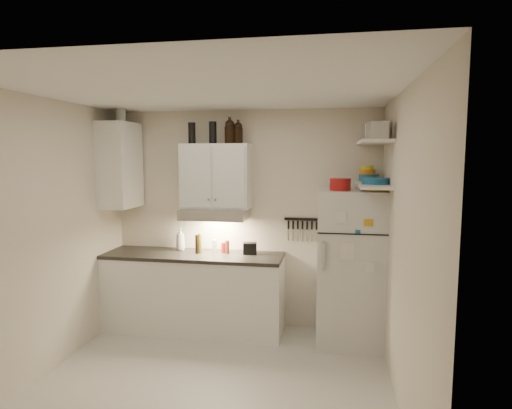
# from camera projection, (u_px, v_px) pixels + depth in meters

# --- Properties ---
(floor) EXTENTS (3.20, 3.00, 0.02)m
(floor) POSITION_uv_depth(u_px,v_px,m) (211.00, 387.00, 3.84)
(floor) COLOR beige
(floor) RESTS_ON ground
(ceiling) EXTENTS (3.20, 3.00, 0.02)m
(ceiling) POSITION_uv_depth(u_px,v_px,m) (208.00, 89.00, 3.55)
(ceiling) COLOR white
(ceiling) RESTS_ON ground
(back_wall) EXTENTS (3.20, 0.02, 2.60)m
(back_wall) POSITION_uv_depth(u_px,v_px,m) (244.00, 219.00, 5.17)
(back_wall) COLOR beige
(back_wall) RESTS_ON ground
(left_wall) EXTENTS (0.02, 3.00, 2.60)m
(left_wall) POSITION_uv_depth(u_px,v_px,m) (43.00, 238.00, 3.97)
(left_wall) COLOR beige
(left_wall) RESTS_ON ground
(right_wall) EXTENTS (0.02, 3.00, 2.60)m
(right_wall) POSITION_uv_depth(u_px,v_px,m) (404.00, 251.00, 3.42)
(right_wall) COLOR beige
(right_wall) RESTS_ON ground
(base_cabinet) EXTENTS (2.10, 0.60, 0.88)m
(base_cabinet) POSITION_uv_depth(u_px,v_px,m) (194.00, 293.00, 5.06)
(base_cabinet) COLOR white
(base_cabinet) RESTS_ON floor
(countertop) EXTENTS (2.10, 0.62, 0.04)m
(countertop) POSITION_uv_depth(u_px,v_px,m) (193.00, 255.00, 5.01)
(countertop) COLOR black
(countertop) RESTS_ON base_cabinet
(upper_cabinet) EXTENTS (0.80, 0.33, 0.75)m
(upper_cabinet) POSITION_uv_depth(u_px,v_px,m) (216.00, 176.00, 4.99)
(upper_cabinet) COLOR white
(upper_cabinet) RESTS_ON back_wall
(side_cabinet) EXTENTS (0.33, 0.55, 1.00)m
(side_cabinet) POSITION_uv_depth(u_px,v_px,m) (120.00, 165.00, 5.04)
(side_cabinet) COLOR white
(side_cabinet) RESTS_ON left_wall
(range_hood) EXTENTS (0.76, 0.46, 0.12)m
(range_hood) POSITION_uv_depth(u_px,v_px,m) (215.00, 214.00, 4.98)
(range_hood) COLOR silver
(range_hood) RESTS_ON back_wall
(fridge) EXTENTS (0.70, 0.68, 1.70)m
(fridge) POSITION_uv_depth(u_px,v_px,m) (350.00, 267.00, 4.67)
(fridge) COLOR silver
(fridge) RESTS_ON floor
(shelf_hi) EXTENTS (0.30, 0.95, 0.03)m
(shelf_hi) POSITION_uv_depth(u_px,v_px,m) (374.00, 142.00, 4.35)
(shelf_hi) COLOR white
(shelf_hi) RESTS_ON right_wall
(shelf_lo) EXTENTS (0.30, 0.95, 0.03)m
(shelf_lo) POSITION_uv_depth(u_px,v_px,m) (373.00, 185.00, 4.40)
(shelf_lo) COLOR white
(shelf_lo) RESTS_ON right_wall
(knife_strip) EXTENTS (0.42, 0.02, 0.03)m
(knife_strip) POSITION_uv_depth(u_px,v_px,m) (302.00, 219.00, 5.03)
(knife_strip) COLOR black
(knife_strip) RESTS_ON back_wall
(dutch_oven) EXTENTS (0.23, 0.23, 0.13)m
(dutch_oven) POSITION_uv_depth(u_px,v_px,m) (340.00, 184.00, 4.47)
(dutch_oven) COLOR #A21312
(dutch_oven) RESTS_ON fridge
(book_stack) EXTENTS (0.23, 0.28, 0.09)m
(book_stack) POSITION_uv_depth(u_px,v_px,m) (376.00, 187.00, 4.40)
(book_stack) COLOR gold
(book_stack) RESTS_ON fridge
(spice_jar) EXTENTS (0.06, 0.06, 0.09)m
(spice_jar) POSITION_uv_depth(u_px,v_px,m) (359.00, 186.00, 4.48)
(spice_jar) COLOR silver
(spice_jar) RESTS_ON fridge
(stock_pot) EXTENTS (0.32, 0.32, 0.18)m
(stock_pot) POSITION_uv_depth(u_px,v_px,m) (373.00, 133.00, 4.63)
(stock_pot) COLOR silver
(stock_pot) RESTS_ON shelf_hi
(tin_a) EXTENTS (0.23, 0.22, 0.18)m
(tin_a) POSITION_uv_depth(u_px,v_px,m) (378.00, 131.00, 4.21)
(tin_a) COLOR #AAAAAD
(tin_a) RESTS_ON shelf_hi
(tin_b) EXTENTS (0.18, 0.18, 0.16)m
(tin_b) POSITION_uv_depth(u_px,v_px,m) (381.00, 130.00, 3.94)
(tin_b) COLOR #AAAAAD
(tin_b) RESTS_ON shelf_hi
(bowl_teal) EXTENTS (0.22, 0.22, 0.09)m
(bowl_teal) POSITION_uv_depth(u_px,v_px,m) (369.00, 178.00, 4.67)
(bowl_teal) COLOR #185784
(bowl_teal) RESTS_ON shelf_lo
(bowl_orange) EXTENTS (0.17, 0.17, 0.05)m
(bowl_orange) POSITION_uv_depth(u_px,v_px,m) (367.00, 172.00, 4.67)
(bowl_orange) COLOR orange
(bowl_orange) RESTS_ON bowl_teal
(bowl_yellow) EXTENTS (0.14, 0.14, 0.04)m
(bowl_yellow) POSITION_uv_depth(u_px,v_px,m) (367.00, 167.00, 4.66)
(bowl_yellow) COLOR gold
(bowl_yellow) RESTS_ON bowl_orange
(plates) EXTENTS (0.32, 0.32, 0.07)m
(plates) POSITION_uv_depth(u_px,v_px,m) (376.00, 181.00, 4.31)
(plates) COLOR #185784
(plates) RESTS_ON shelf_lo
(growler_a) EXTENTS (0.14, 0.14, 0.28)m
(growler_a) POSITION_uv_depth(u_px,v_px,m) (230.00, 131.00, 4.88)
(growler_a) COLOR black
(growler_a) RESTS_ON upper_cabinet
(growler_b) EXTENTS (0.14, 0.14, 0.25)m
(growler_b) POSITION_uv_depth(u_px,v_px,m) (238.00, 133.00, 4.89)
(growler_b) COLOR black
(growler_b) RESTS_ON upper_cabinet
(thermos_a) EXTENTS (0.10, 0.10, 0.25)m
(thermos_a) POSITION_uv_depth(u_px,v_px,m) (213.00, 133.00, 4.89)
(thermos_a) COLOR black
(thermos_a) RESTS_ON upper_cabinet
(thermos_b) EXTENTS (0.10, 0.10, 0.24)m
(thermos_b) POSITION_uv_depth(u_px,v_px,m) (192.00, 133.00, 4.95)
(thermos_b) COLOR black
(thermos_b) RESTS_ON upper_cabinet
(side_jar) EXTENTS (0.14, 0.14, 0.15)m
(side_jar) POSITION_uv_depth(u_px,v_px,m) (121.00, 116.00, 4.97)
(side_jar) COLOR silver
(side_jar) RESTS_ON side_cabinet
(soap_bottle) EXTENTS (0.15, 0.15, 0.31)m
(soap_bottle) POSITION_uv_depth(u_px,v_px,m) (180.00, 238.00, 5.18)
(soap_bottle) COLOR white
(soap_bottle) RESTS_ON countertop
(pepper_mill) EXTENTS (0.06, 0.06, 0.16)m
(pepper_mill) POSITION_uv_depth(u_px,v_px,m) (227.00, 247.00, 5.02)
(pepper_mill) COLOR brown
(pepper_mill) RESTS_ON countertop
(oil_bottle) EXTENTS (0.05, 0.05, 0.23)m
(oil_bottle) POSITION_uv_depth(u_px,v_px,m) (200.00, 243.00, 5.02)
(oil_bottle) COLOR #556619
(oil_bottle) RESTS_ON countertop
(vinegar_bottle) EXTENTS (0.06, 0.06, 0.22)m
(vinegar_bottle) POSITION_uv_depth(u_px,v_px,m) (197.00, 244.00, 5.01)
(vinegar_bottle) COLOR black
(vinegar_bottle) RESTS_ON countertop
(clear_bottle) EXTENTS (0.07, 0.07, 0.15)m
(clear_bottle) POSITION_uv_depth(u_px,v_px,m) (215.00, 246.00, 5.07)
(clear_bottle) COLOR silver
(clear_bottle) RESTS_ON countertop
(red_jar) EXTENTS (0.07, 0.07, 0.12)m
(red_jar) POSITION_uv_depth(u_px,v_px,m) (224.00, 247.00, 5.07)
(red_jar) COLOR #A21312
(red_jar) RESTS_ON countertop
(caddy) EXTENTS (0.17, 0.14, 0.13)m
(caddy) POSITION_uv_depth(u_px,v_px,m) (250.00, 248.00, 4.99)
(caddy) COLOR black
(caddy) RESTS_ON countertop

